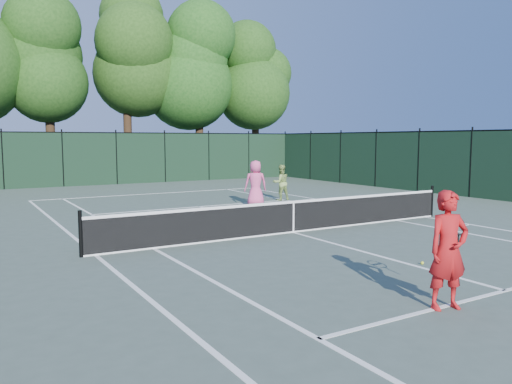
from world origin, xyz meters
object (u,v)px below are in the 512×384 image
coach (448,250)px  player_pink (256,183)px  player_green (281,183)px  loose_ball_midcourt (422,263)px

coach → player_pink: 12.45m
player_green → player_pink: bearing=38.9°
coach → loose_ball_midcourt: size_ratio=27.24×
coach → player_green: size_ratio=1.20×
player_green → loose_ball_midcourt: player_green is taller
coach → player_green: coach is taller
player_pink → loose_ball_midcourt: bearing=99.3°
player_pink → coach: bearing=92.4°
player_green → loose_ball_midcourt: bearing=81.6°
player_pink → loose_ball_midcourt: 10.02m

